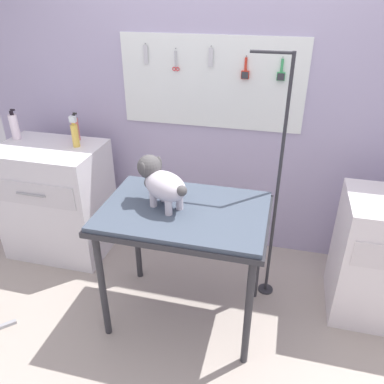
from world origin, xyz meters
name	(u,v)px	position (x,y,z in m)	size (l,w,h in m)	color
ground	(177,352)	(0.00, 0.00, -0.02)	(4.40, 4.00, 0.04)	#AFA296
rear_wall_panel	(220,113)	(0.00, 1.28, 1.16)	(4.00, 0.11, 2.30)	#AEA4C5
grooming_table	(184,221)	(-0.03, 0.32, 0.77)	(1.02, 0.70, 0.85)	#2D2D33
grooming_arm	(275,197)	(0.49, 0.68, 0.80)	(0.30, 0.11, 1.71)	#2D2D33
dog	(161,182)	(-0.18, 0.33, 1.01)	(0.39, 0.31, 0.29)	silver
counter_left	(57,200)	(-1.26, 0.81, 0.47)	(0.80, 0.58, 0.94)	silver
conditioner_bottle	(75,129)	(-1.10, 1.00, 1.03)	(0.06, 0.06, 0.22)	#D15E5B
spray_bottle_short	(75,134)	(-1.04, 0.87, 1.04)	(0.05, 0.05, 0.24)	gold
pump_bottle_white	(14,126)	(-1.59, 0.91, 1.04)	(0.07, 0.07, 0.24)	white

